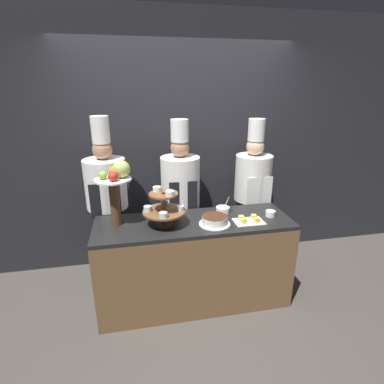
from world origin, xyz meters
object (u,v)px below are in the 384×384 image
Objects in this scene: tiered_stand at (164,207)px; fruit_pedestal at (116,182)px; chef_left at (107,200)px; cup_white at (270,214)px; serving_bowl_far at (223,210)px; chef_center_right at (252,191)px; cake_round at (215,220)px; chef_center_left at (181,196)px; cake_square_tray at (249,220)px.

tiered_stand is 0.65× the size of fruit_pedestal.
tiered_stand is at bearing -45.74° from chef_left.
cup_white is at bearing -19.51° from chef_left.
serving_bowl_far is 0.09× the size of chef_center_right.
fruit_pedestal is 0.33× the size of chef_left.
chef_center_left is at bearing 108.96° from cake_round.
cup_white is (1.01, -0.01, -0.14)m from tiered_stand.
chef_left is (-1.53, 0.54, 0.05)m from cup_white.
chef_center_right is (1.04, 0.54, -0.11)m from tiered_stand.
chef_left is 0.75m from chef_center_left.
cake_round reaches higher than cup_white.
cup_white is 1.63m from chef_left.
tiered_stand is 1.34× the size of cake_round.
chef_center_left is at bearing 145.09° from cup_white.
cup_white is at bearing 17.73° from cake_square_tray.
serving_bowl_far is (0.59, 0.17, -0.14)m from tiered_stand.
chef_center_left reaches higher than chef_center_right.
cup_white is 0.58× the size of serving_bowl_far.
tiered_stand is 2.37× the size of serving_bowl_far.
fruit_pedestal is at bearing -145.12° from chef_center_left.
serving_bowl_far is at bearing 58.14° from cake_round.
cake_round is 0.64m from chef_center_left.
cake_round is 3.07× the size of cup_white.
cake_round is 0.86m from chef_center_right.
serving_bowl_far is at bearing 15.84° from tiered_stand.
cake_round is at bearing 177.80° from cake_square_tray.
cake_round is 0.16× the size of chef_center_left.
fruit_pedestal reaches higher than tiered_stand.
cup_white is 0.45m from serving_bowl_far.
serving_bowl_far is at bearing 3.88° from fruit_pedestal.
cup_white is 0.05× the size of chef_center_left.
cake_square_tray is at bearing -6.40° from tiered_stand.
tiered_stand is 4.12× the size of cup_white.
tiered_stand is at bearing 173.60° from cake_square_tray.
chef_center_right reaches higher than fruit_pedestal.
chef_center_left reaches higher than cup_white.
serving_bowl_far is (-0.17, 0.25, 0.01)m from cake_square_tray.
cake_square_tray is (1.15, -0.19, -0.37)m from fruit_pedestal.
tiered_stand reaches higher than cake_square_tray.
fruit_pedestal is at bearing 168.19° from cake_round.
chef_left is (-0.13, 0.43, -0.31)m from fruit_pedestal.
tiered_stand reaches higher than cup_white.
cake_square_tray is 0.68m from chef_center_right.
tiered_stand is 0.78m from cake_square_tray.
chef_center_right is at bearing 86.55° from cup_white.
chef_center_left is (-0.36, 0.37, 0.04)m from serving_bowl_far.
cake_square_tray is at bearing -25.81° from chef_left.
tiered_stand is 1.40× the size of cake_square_tray.
tiered_stand is 0.47m from cake_round.
tiered_stand is at bearing 179.62° from cup_white.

